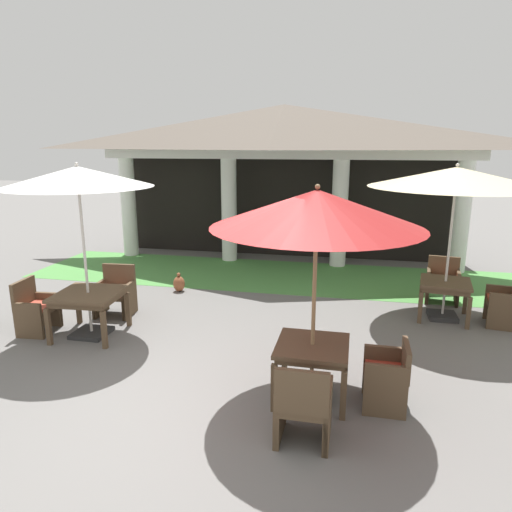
{
  "coord_description": "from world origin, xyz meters",
  "views": [
    {
      "loc": [
        1.76,
        -4.67,
        3.09
      ],
      "look_at": [
        0.19,
        2.77,
        1.22
      ],
      "focal_mm": 32.25,
      "sensor_mm": 36.0,
      "label": 1
    }
  ],
  "objects_px": {
    "patio_chair_mid_left_south": "(303,406)",
    "patio_table_mid_left": "(312,352)",
    "patio_umbrella_mid_right": "(456,178)",
    "terracotta_urn": "(179,284)",
    "patio_umbrella_near_foreground": "(78,179)",
    "patio_chair_mid_right_north": "(443,282)",
    "patio_chair_near_foreground_north": "(115,293)",
    "patio_table_mid_right": "(445,287)",
    "patio_umbrella_mid_left": "(317,210)",
    "patio_table_near_foreground": "(89,298)",
    "patio_chair_near_foreground_west": "(35,309)",
    "patio_chair_mid_left_east": "(388,376)",
    "patio_chair_mid_right_east": "(504,303)"
  },
  "relations": [
    {
      "from": "patio_chair_mid_right_north",
      "to": "patio_chair_mid_left_east",
      "type": "bearing_deg",
      "value": 80.52
    },
    {
      "from": "terracotta_urn",
      "to": "patio_umbrella_mid_right",
      "type": "bearing_deg",
      "value": -5.39
    },
    {
      "from": "patio_chair_mid_left_south",
      "to": "patio_umbrella_mid_right",
      "type": "bearing_deg",
      "value": 63.33
    },
    {
      "from": "patio_umbrella_mid_right",
      "to": "patio_umbrella_near_foreground",
      "type": "bearing_deg",
      "value": -161.18
    },
    {
      "from": "patio_table_near_foreground",
      "to": "patio_umbrella_near_foreground",
      "type": "distance_m",
      "value": 1.92
    },
    {
      "from": "patio_umbrella_near_foreground",
      "to": "patio_chair_near_foreground_north",
      "type": "distance_m",
      "value": 2.36
    },
    {
      "from": "patio_chair_mid_left_south",
      "to": "patio_chair_near_foreground_north",
      "type": "bearing_deg",
      "value": 141.71
    },
    {
      "from": "patio_umbrella_near_foreground",
      "to": "patio_umbrella_mid_left",
      "type": "distance_m",
      "value": 3.93
    },
    {
      "from": "patio_chair_mid_right_north",
      "to": "terracotta_urn",
      "type": "height_order",
      "value": "patio_chair_mid_right_north"
    },
    {
      "from": "patio_umbrella_mid_right",
      "to": "terracotta_urn",
      "type": "bearing_deg",
      "value": 174.61
    },
    {
      "from": "patio_chair_mid_left_south",
      "to": "patio_table_mid_right",
      "type": "xyz_separation_m",
      "value": [
        2.1,
        4.08,
        0.18
      ]
    },
    {
      "from": "patio_chair_near_foreground_west",
      "to": "patio_chair_mid_right_north",
      "type": "height_order",
      "value": "patio_chair_near_foreground_west"
    },
    {
      "from": "patio_table_near_foreground",
      "to": "patio_chair_mid_left_south",
      "type": "relative_size",
      "value": 1.13
    },
    {
      "from": "patio_umbrella_mid_right",
      "to": "patio_chair_mid_right_north",
      "type": "bearing_deg",
      "value": 81.71
    },
    {
      "from": "patio_chair_near_foreground_north",
      "to": "patio_chair_mid_left_south",
      "type": "bearing_deg",
      "value": 137.22
    },
    {
      "from": "patio_table_mid_left",
      "to": "patio_umbrella_mid_right",
      "type": "relative_size",
      "value": 0.3
    },
    {
      "from": "patio_chair_mid_left_south",
      "to": "patio_chair_mid_right_north",
      "type": "height_order",
      "value": "patio_chair_mid_left_south"
    },
    {
      "from": "patio_table_mid_left",
      "to": "patio_umbrella_mid_left",
      "type": "xyz_separation_m",
      "value": [
        -0.0,
        0.0,
        1.74
      ]
    },
    {
      "from": "patio_umbrella_mid_left",
      "to": "patio_umbrella_mid_right",
      "type": "xyz_separation_m",
      "value": [
        2.09,
        3.17,
        0.16
      ]
    },
    {
      "from": "patio_chair_near_foreground_north",
      "to": "patio_chair_mid_left_south",
      "type": "xyz_separation_m",
      "value": [
        3.8,
        -3.06,
        0.02
      ]
    },
    {
      "from": "patio_umbrella_mid_left",
      "to": "patio_chair_mid_left_east",
      "type": "distance_m",
      "value": 2.16
    },
    {
      "from": "patio_table_mid_left",
      "to": "patio_umbrella_mid_right",
      "type": "bearing_deg",
      "value": 56.62
    },
    {
      "from": "patio_chair_mid_right_north",
      "to": "patio_table_mid_right",
      "type": "bearing_deg",
      "value": 90.0
    },
    {
      "from": "patio_table_near_foreground",
      "to": "patio_chair_mid_left_east",
      "type": "relative_size",
      "value": 1.3
    },
    {
      "from": "patio_chair_mid_left_east",
      "to": "terracotta_urn",
      "type": "bearing_deg",
      "value": 48.41
    },
    {
      "from": "patio_chair_near_foreground_north",
      "to": "patio_chair_mid_right_north",
      "type": "relative_size",
      "value": 1.02
    },
    {
      "from": "patio_chair_mid_left_east",
      "to": "patio_umbrella_near_foreground",
      "type": "bearing_deg",
      "value": 76.12
    },
    {
      "from": "patio_chair_near_foreground_north",
      "to": "patio_umbrella_mid_left",
      "type": "xyz_separation_m",
      "value": [
        3.81,
        -2.15,
        1.95
      ]
    },
    {
      "from": "patio_umbrella_mid_left",
      "to": "patio_chair_mid_left_south",
      "type": "height_order",
      "value": "patio_umbrella_mid_left"
    },
    {
      "from": "patio_chair_near_foreground_west",
      "to": "terracotta_urn",
      "type": "distance_m",
      "value": 2.99
    },
    {
      "from": "patio_table_mid_left",
      "to": "patio_table_mid_right",
      "type": "bearing_deg",
      "value": 56.62
    },
    {
      "from": "patio_table_near_foreground",
      "to": "patio_chair_near_foreground_north",
      "type": "distance_m",
      "value": 0.99
    },
    {
      "from": "patio_umbrella_mid_right",
      "to": "patio_chair_mid_right_east",
      "type": "xyz_separation_m",
      "value": [
        0.96,
        -0.14,
        -2.12
      ]
    },
    {
      "from": "patio_table_mid_left",
      "to": "patio_chair_mid_left_east",
      "type": "relative_size",
      "value": 1.08
    },
    {
      "from": "patio_umbrella_near_foreground",
      "to": "patio_table_mid_left",
      "type": "xyz_separation_m",
      "value": [
        3.74,
        -1.18,
        -1.95
      ]
    },
    {
      "from": "patio_chair_near_foreground_north",
      "to": "patio_chair_mid_left_south",
      "type": "distance_m",
      "value": 4.88
    },
    {
      "from": "patio_table_near_foreground",
      "to": "patio_chair_mid_left_south",
      "type": "distance_m",
      "value": 4.28
    },
    {
      "from": "patio_chair_mid_left_south",
      "to": "patio_table_mid_left",
      "type": "bearing_deg",
      "value": 90.0
    },
    {
      "from": "patio_chair_near_foreground_north",
      "to": "patio_table_near_foreground",
      "type": "bearing_deg",
      "value": 90.0
    },
    {
      "from": "patio_table_near_foreground",
      "to": "patio_chair_mid_right_north",
      "type": "bearing_deg",
      "value": 26.29
    },
    {
      "from": "patio_table_near_foreground",
      "to": "patio_chair_mid_right_north",
      "type": "xyz_separation_m",
      "value": [
        5.97,
        2.95,
        -0.23
      ]
    },
    {
      "from": "patio_table_mid_right",
      "to": "patio_umbrella_mid_right",
      "type": "distance_m",
      "value": 1.92
    },
    {
      "from": "patio_chair_mid_left_east",
      "to": "patio_table_near_foreground",
      "type": "bearing_deg",
      "value": 76.12
    },
    {
      "from": "patio_chair_near_foreground_north",
      "to": "terracotta_urn",
      "type": "bearing_deg",
      "value": -117.02
    },
    {
      "from": "patio_chair_near_foreground_north",
      "to": "terracotta_urn",
      "type": "xyz_separation_m",
      "value": [
        0.65,
        1.52,
        -0.23
      ]
    },
    {
      "from": "patio_table_near_foreground",
      "to": "terracotta_urn",
      "type": "distance_m",
      "value": 2.59
    },
    {
      "from": "patio_table_mid_right",
      "to": "patio_chair_mid_right_north",
      "type": "height_order",
      "value": "patio_chair_mid_right_north"
    },
    {
      "from": "patio_chair_near_foreground_west",
      "to": "patio_table_mid_left",
      "type": "height_order",
      "value": "patio_chair_near_foreground_west"
    },
    {
      "from": "patio_chair_mid_right_east",
      "to": "terracotta_urn",
      "type": "relative_size",
      "value": 2.03
    },
    {
      "from": "patio_chair_mid_left_south",
      "to": "patio_chair_mid_right_north",
      "type": "relative_size",
      "value": 1.05
    }
  ]
}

